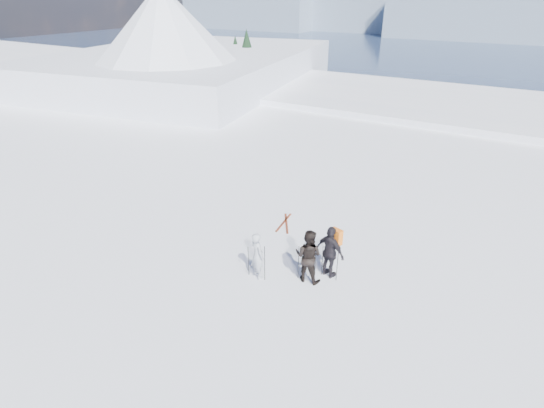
{
  "coord_description": "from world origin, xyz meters",
  "views": [
    {
      "loc": [
        4.64,
        -8.89,
        8.85
      ],
      "look_at": [
        -2.37,
        3.0,
        1.88
      ],
      "focal_mm": 28.0,
      "sensor_mm": 36.0,
      "label": 1
    }
  ],
  "objects": [
    {
      "name": "ski_poles",
      "position": [
        -0.64,
        1.75,
        0.61
      ],
      "size": [
        2.76,
        1.33,
        1.35
      ],
      "color": "black",
      "rests_on": "ground"
    },
    {
      "name": "near_ridge",
      "position": [
        -26.56,
        29.34,
        -3.48
      ],
      "size": [
        31.37,
        35.68,
        25.62
      ],
      "color": "white",
      "rests_on": "ground"
    },
    {
      "name": "skis_loose",
      "position": [
        -2.86,
        4.92,
        0.01
      ],
      "size": [
        0.97,
        1.7,
        0.03
      ],
      "color": "black",
      "rests_on": "ground"
    },
    {
      "name": "lake_basin",
      "position": [
        0.0,
        30.0,
        -6.5
      ],
      "size": [
        820.0,
        820.0,
        71.62
      ],
      "color": "white",
      "rests_on": "ground"
    },
    {
      "name": "backpack",
      "position": [
        0.31,
        2.69,
        2.19
      ],
      "size": [
        0.46,
        0.34,
        0.55
      ],
      "primitive_type": "cube",
      "rotation": [
        0.0,
        0.0,
        2.85
      ],
      "color": "orange",
      "rests_on": "skier_pack"
    },
    {
      "name": "skier_pack",
      "position": [
        0.24,
        2.45,
        0.96
      ],
      "size": [
        1.21,
        0.77,
        1.92
      ],
      "primitive_type": "imported",
      "rotation": [
        0.0,
        0.0,
        2.85
      ],
      "color": "black",
      "rests_on": "ground"
    },
    {
      "name": "skier_grey",
      "position": [
        -1.87,
        1.18,
        0.85
      ],
      "size": [
        0.74,
        0.65,
        1.71
      ],
      "primitive_type": "imported",
      "rotation": [
        0.0,
        0.0,
        2.65
      ],
      "color": "#A0A5AF",
      "rests_on": "ground"
    },
    {
      "name": "skier_dark",
      "position": [
        -0.31,
        1.88,
        0.96
      ],
      "size": [
        0.99,
        0.8,
        1.93
      ],
      "primitive_type": "imported",
      "rotation": [
        0.0,
        0.0,
        3.22
      ],
      "color": "black",
      "rests_on": "ground"
    }
  ]
}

